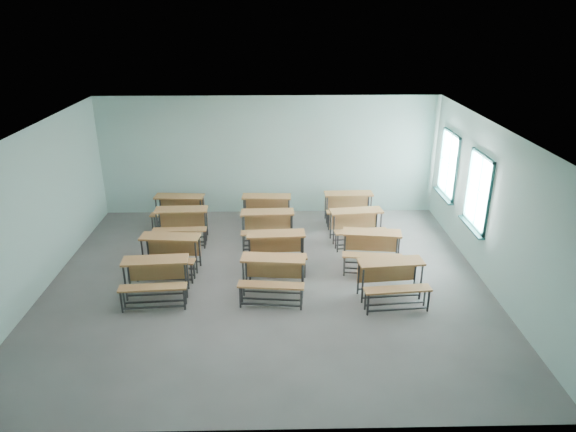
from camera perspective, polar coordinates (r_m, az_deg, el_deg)
name	(u,v)px	position (r m, az deg, el deg)	size (l,w,h in m)	color
room	(271,210)	(10.08, -1.96, 0.62)	(9.04, 8.04, 3.24)	slate
desk_unit_r0c0	(155,274)	(10.29, -14.52, -6.24)	(1.31, 0.93, 0.79)	#A46D3B
desk_unit_r0c1	(273,272)	(10.04, -1.68, -6.21)	(1.34, 0.97, 0.79)	#A46D3B
desk_unit_r0c2	(392,276)	(10.10, 11.46, -6.51)	(1.33, 0.96, 0.79)	#A46D3B
desk_unit_r1c0	(170,249)	(11.22, -13.03, -3.60)	(1.33, 0.95, 0.79)	#A46D3B
desk_unit_r1c1	(276,246)	(11.07, -1.32, -3.36)	(1.30, 0.90, 0.79)	#A46D3B
desk_unit_r1c2	(372,245)	(11.28, 9.28, -3.16)	(1.36, 1.00, 0.79)	#A46D3B
desk_unit_r2c0	(181,220)	(12.64, -11.77, -0.48)	(1.29, 0.89, 0.79)	#A46D3B
desk_unit_r2c1	(268,223)	(12.23, -2.27, -0.79)	(1.28, 0.88, 0.79)	#A46D3B
desk_unit_r2c2	(357,222)	(12.40, 7.68, -0.65)	(1.35, 0.98, 0.79)	#A46D3B
desk_unit_r3c0	(179,207)	(13.52, -12.02, 1.03)	(1.32, 0.93, 0.79)	#A46D3B
desk_unit_r3c1	(266,207)	(13.24, -2.41, 1.05)	(1.29, 0.90, 0.79)	#A46D3B
desk_unit_r3c2	(349,204)	(13.52, 6.78, 1.38)	(1.28, 0.88, 0.79)	#A46D3B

